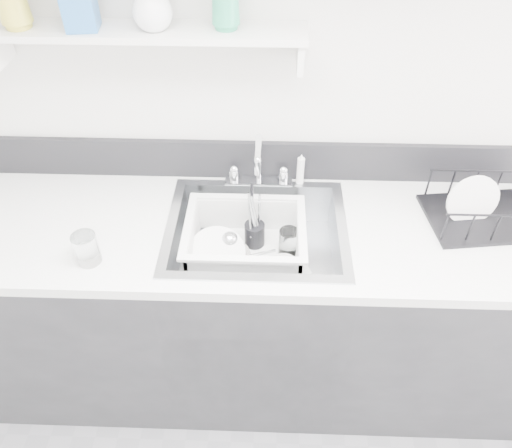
{
  "coord_description": "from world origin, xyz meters",
  "views": [
    {
      "loc": [
        0.04,
        -0.11,
        2.12
      ],
      "look_at": [
        0.0,
        1.14,
        0.98
      ],
      "focal_mm": 35.0,
      "sensor_mm": 36.0,
      "label": 1
    }
  ],
  "objects_px": {
    "sink": "(256,245)",
    "dish_rack": "(485,205)",
    "wash_tub": "(245,242)",
    "counter_run": "(256,308)"
  },
  "relations": [
    {
      "from": "counter_run",
      "to": "sink",
      "type": "bearing_deg",
      "value": 0.0
    },
    {
      "from": "sink",
      "to": "wash_tub",
      "type": "height_order",
      "value": "sink"
    },
    {
      "from": "wash_tub",
      "to": "dish_rack",
      "type": "bearing_deg",
      "value": 4.28
    },
    {
      "from": "counter_run",
      "to": "wash_tub",
      "type": "height_order",
      "value": "wash_tub"
    },
    {
      "from": "wash_tub",
      "to": "dish_rack",
      "type": "xyz_separation_m",
      "value": [
        0.84,
        0.06,
        0.15
      ]
    },
    {
      "from": "counter_run",
      "to": "wash_tub",
      "type": "xyz_separation_m",
      "value": [
        -0.04,
        0.01,
        0.38
      ]
    },
    {
      "from": "sink",
      "to": "dish_rack",
      "type": "distance_m",
      "value": 0.82
    },
    {
      "from": "sink",
      "to": "wash_tub",
      "type": "distance_m",
      "value": 0.04
    },
    {
      "from": "sink",
      "to": "wash_tub",
      "type": "xyz_separation_m",
      "value": [
        -0.04,
        0.01,
        0.01
      ]
    },
    {
      "from": "counter_run",
      "to": "sink",
      "type": "distance_m",
      "value": 0.37
    }
  ]
}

